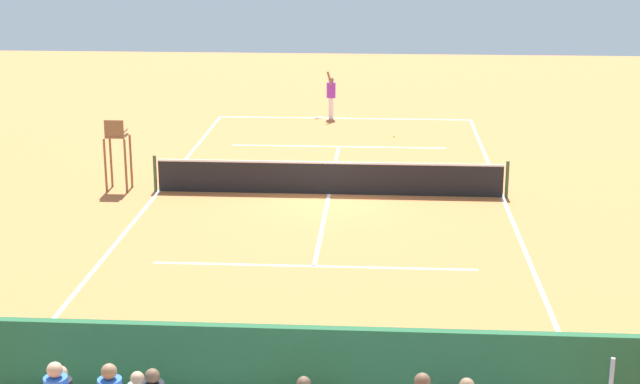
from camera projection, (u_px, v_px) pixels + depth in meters
ground_plane at (329, 194)px, 28.12m from camera, size 60.00×60.00×0.00m
court_line_markings at (329, 194)px, 28.16m from camera, size 10.10×22.20×0.01m
tennis_net at (329, 177)px, 27.99m from camera, size 10.30×0.10×1.07m
umpire_chair at (117, 147)px, 28.18m from camera, size 0.67×0.67×2.14m
tennis_player at (331, 93)px, 38.37m from camera, size 0.44×0.56×1.93m
tennis_racket at (320, 117)px, 38.83m from camera, size 0.40×0.58×0.03m
tennis_ball_near at (394, 136)px, 35.39m from camera, size 0.07×0.07×0.07m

